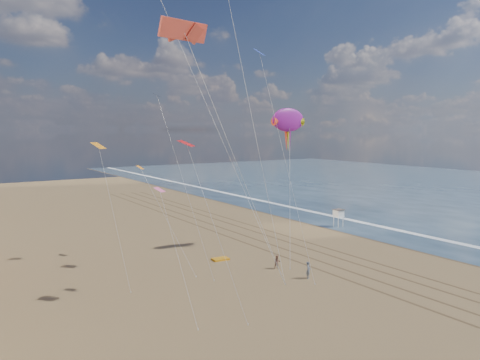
% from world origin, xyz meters
% --- Properties ---
extents(ground, '(260.00, 260.00, 0.00)m').
position_xyz_m(ground, '(0.00, 0.00, 0.00)').
color(ground, brown).
rests_on(ground, ground).
extents(wet_sand, '(260.00, 260.00, 0.00)m').
position_xyz_m(wet_sand, '(19.00, 40.00, 0.00)').
color(wet_sand, '#42301E').
rests_on(wet_sand, ground).
extents(foam, '(260.00, 260.00, 0.00)m').
position_xyz_m(foam, '(23.20, 40.00, 0.00)').
color(foam, white).
rests_on(foam, ground).
extents(tracks, '(7.68, 120.00, 0.01)m').
position_xyz_m(tracks, '(2.55, 30.00, 0.01)').
color(tracks, brown).
rests_on(tracks, ground).
extents(lifeguard_stand, '(1.55, 1.55, 2.80)m').
position_xyz_m(lifeguard_stand, '(17.44, 32.68, 2.16)').
color(lifeguard_stand, white).
rests_on(lifeguard_stand, ground).
extents(grounded_kite, '(2.06, 1.41, 0.22)m').
position_xyz_m(grounded_kite, '(-8.39, 26.35, 0.11)').
color(grounded_kite, orange).
rests_on(grounded_kite, ground).
extents(show_kite, '(5.48, 4.66, 19.71)m').
position_xyz_m(show_kite, '(2.30, 27.02, 16.71)').
color(show_kite, '#961794').
rests_on(show_kite, ground).
extents(kite_flyer_a, '(0.78, 0.73, 1.78)m').
position_xyz_m(kite_flyer_a, '(-4.25, 15.32, 0.89)').
color(kite_flyer_a, slate).
rests_on(kite_flyer_a, ground).
extents(kite_flyer_b, '(0.90, 0.80, 1.55)m').
position_xyz_m(kite_flyer_b, '(-4.88, 19.80, 0.77)').
color(kite_flyer_b, brown).
rests_on(kite_flyer_b, ground).
extents(small_kites, '(17.20, 18.20, 14.53)m').
position_xyz_m(small_kites, '(-15.83, 24.08, 15.96)').
color(small_kites, '#243DC0').
rests_on(small_kites, ground).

